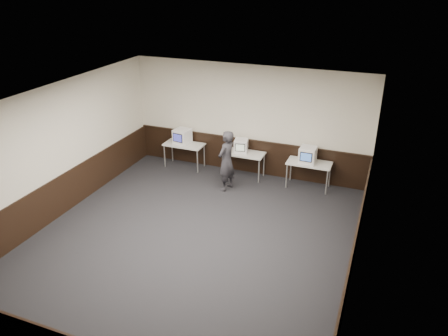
# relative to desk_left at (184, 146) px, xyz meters

# --- Properties ---
(floor) EXTENTS (8.00, 8.00, 0.00)m
(floor) POSITION_rel_desk_left_xyz_m (1.90, -3.60, -0.68)
(floor) COLOR black
(floor) RESTS_ON ground
(ceiling) EXTENTS (8.00, 8.00, 0.00)m
(ceiling) POSITION_rel_desk_left_xyz_m (1.90, -3.60, 2.52)
(ceiling) COLOR white
(ceiling) RESTS_ON back_wall
(back_wall) EXTENTS (7.00, 0.00, 7.00)m
(back_wall) POSITION_rel_desk_left_xyz_m (1.90, 0.40, 0.92)
(back_wall) COLOR beige
(back_wall) RESTS_ON ground
(front_wall) EXTENTS (7.00, 0.00, 7.00)m
(front_wall) POSITION_rel_desk_left_xyz_m (1.90, -7.60, 0.92)
(front_wall) COLOR beige
(front_wall) RESTS_ON ground
(left_wall) EXTENTS (0.00, 8.00, 8.00)m
(left_wall) POSITION_rel_desk_left_xyz_m (-1.60, -3.60, 0.92)
(left_wall) COLOR beige
(left_wall) RESTS_ON ground
(right_wall) EXTENTS (0.00, 8.00, 8.00)m
(right_wall) POSITION_rel_desk_left_xyz_m (5.40, -3.60, 0.92)
(right_wall) COLOR beige
(right_wall) RESTS_ON ground
(wainscot_back) EXTENTS (6.98, 0.04, 1.00)m
(wainscot_back) POSITION_rel_desk_left_xyz_m (1.90, 0.38, -0.18)
(wainscot_back) COLOR black
(wainscot_back) RESTS_ON back_wall
(wainscot_left) EXTENTS (0.04, 7.98, 1.00)m
(wainscot_left) POSITION_rel_desk_left_xyz_m (-1.58, -3.60, -0.18)
(wainscot_left) COLOR black
(wainscot_left) RESTS_ON left_wall
(wainscot_right) EXTENTS (0.04, 7.98, 1.00)m
(wainscot_right) POSITION_rel_desk_left_xyz_m (5.38, -3.60, -0.18)
(wainscot_right) COLOR black
(wainscot_right) RESTS_ON right_wall
(wainscot_rail) EXTENTS (6.98, 0.06, 0.04)m
(wainscot_rail) POSITION_rel_desk_left_xyz_m (1.90, 0.36, 0.34)
(wainscot_rail) COLOR black
(wainscot_rail) RESTS_ON wainscot_back
(desk_left) EXTENTS (1.20, 0.60, 0.75)m
(desk_left) POSITION_rel_desk_left_xyz_m (0.00, 0.00, 0.00)
(desk_left) COLOR silver
(desk_left) RESTS_ON ground
(desk_center) EXTENTS (1.20, 0.60, 0.75)m
(desk_center) POSITION_rel_desk_left_xyz_m (1.90, 0.00, 0.00)
(desk_center) COLOR silver
(desk_center) RESTS_ON ground
(desk_right) EXTENTS (1.20, 0.60, 0.75)m
(desk_right) POSITION_rel_desk_left_xyz_m (3.80, 0.00, 0.00)
(desk_right) COLOR silver
(desk_right) RESTS_ON ground
(emac_left) EXTENTS (0.51, 0.53, 0.44)m
(emac_left) POSITION_rel_desk_left_xyz_m (-0.07, 0.04, 0.29)
(emac_left) COLOR white
(emac_left) RESTS_ON desk_left
(emac_center) EXTENTS (0.44, 0.46, 0.38)m
(emac_center) POSITION_rel_desk_left_xyz_m (1.81, 0.04, 0.26)
(emac_center) COLOR white
(emac_center) RESTS_ON desk_center
(emac_right) EXTENTS (0.44, 0.48, 0.44)m
(emac_right) POSITION_rel_desk_left_xyz_m (3.74, -0.00, 0.29)
(emac_right) COLOR white
(emac_right) RESTS_ON desk_right
(person) EXTENTS (0.55, 0.70, 1.70)m
(person) POSITION_rel_desk_left_xyz_m (1.73, -0.93, 0.17)
(person) COLOR #28272D
(person) RESTS_ON ground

